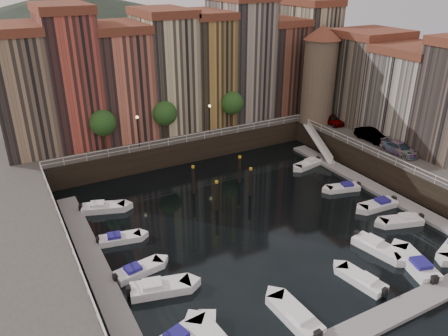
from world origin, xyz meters
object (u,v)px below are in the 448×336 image
boat_left_0 (182,336)px  car_b (372,136)px  corner_tower (319,73)px  mooring_pilings (225,182)px  boat_left_1 (159,288)px  boat_left_2 (138,270)px  car_c (399,149)px  car_a (331,120)px  gangway (319,142)px

boat_left_0 → car_b: 38.06m
boat_left_0 → car_b: bearing=9.3°
corner_tower → mooring_pilings: size_ratio=2.15×
boat_left_1 → boat_left_2: size_ratio=1.17×
boat_left_0 → car_c: (33.83, 11.63, 3.33)m
corner_tower → boat_left_2: bearing=-152.0°
mooring_pilings → car_b: 21.32m
boat_left_0 → car_a: bearing=19.0°
boat_left_2 → car_b: 35.59m
car_b → car_c: size_ratio=0.99×
car_a → car_b: 7.68m
gangway → car_a: (4.10, 2.40, 1.81)m
car_a → car_b: (0.12, -7.68, 0.06)m
corner_tower → mooring_pilings: (-19.86, -8.74, -8.54)m
boat_left_1 → gangway: bearing=43.0°
car_b → gangway: bearing=128.7°
boat_left_0 → car_b: (34.16, 16.43, 3.42)m
corner_tower → car_b: 11.76m
corner_tower → gangway: bearing=-122.8°
boat_left_1 → car_b: size_ratio=1.08×
car_a → boat_left_1: bearing=-152.9°
boat_left_0 → boat_left_2: (-0.38, 8.54, -0.04)m
gangway → boat_left_0: (-29.93, -21.71, -1.54)m
boat_left_1 → car_c: 34.17m
car_b → corner_tower: bearing=97.7°
gangway → mooring_pilings: gangway is taller
boat_left_0 → car_a: (34.03, 24.11, 3.35)m
corner_tower → car_a: 6.90m
corner_tower → car_b: size_ratio=2.87×
boat_left_1 → car_c: (33.45, 6.11, 3.31)m
boat_left_1 → mooring_pilings: bearing=57.8°
car_c → corner_tower: bearing=90.0°
boat_left_2 → boat_left_1: bearing=-84.7°
gangway → boat_left_1: bearing=-151.3°
gangway → mooring_pilings: bearing=-166.0°
boat_left_0 → boat_left_2: boat_left_0 is taller
boat_left_1 → car_a: bearing=43.2°
boat_left_2 → boat_left_0: bearing=-96.1°
car_b → boat_left_1: bearing=-162.1°
corner_tower → car_c: (1.00, -14.58, -6.49)m
gangway → car_c: (3.90, -10.08, 1.79)m
boat_left_1 → corner_tower: bearing=46.8°
boat_left_1 → boat_left_2: (-0.75, 3.03, -0.05)m
corner_tower → car_b: (1.32, -9.78, -6.40)m
mooring_pilings → car_c: 21.76m
boat_left_2 → car_b: size_ratio=0.93×
car_c → mooring_pilings: bearing=160.4°
mooring_pilings → boat_left_0: 21.80m
gangway → boat_left_1: size_ratio=1.60×
car_a → car_c: car_a is taller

